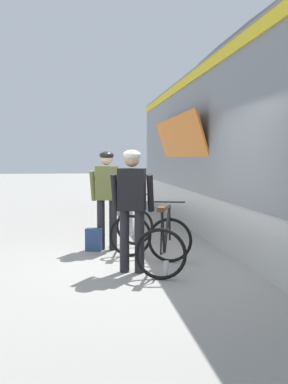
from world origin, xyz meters
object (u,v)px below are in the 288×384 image
object	(u,v)px
cyclist_far_in_dark	(132,200)
backpack_on_platform	(94,240)
bicycle_far_black	(166,243)
water_bottle_near_the_bikes	(166,269)
cyclist_near_in_olive	(107,191)
bicycle_near_silver	(133,228)

from	to	relation	value
cyclist_far_in_dark	backpack_on_platform	distance (m)	1.85
bicycle_far_black	backpack_on_platform	xyz separation A→B (m)	(-1.00, 1.54, -0.20)
bicycle_far_black	water_bottle_near_the_bikes	size ratio (longest dim) A/B	5.69
backpack_on_platform	water_bottle_near_the_bikes	world-z (taller)	backpack_on_platform
cyclist_far_in_dark	bicycle_far_black	bearing A→B (deg)	2.83
cyclist_far_in_dark	backpack_on_platform	world-z (taller)	cyclist_far_in_dark
cyclist_near_in_olive	cyclist_far_in_dark	world-z (taller)	same
cyclist_far_in_dark	backpack_on_platform	size ratio (longest dim) A/B	4.40
bicycle_far_black	backpack_on_platform	world-z (taller)	bicycle_far_black
backpack_on_platform	water_bottle_near_the_bikes	bearing A→B (deg)	-47.40
bicycle_near_silver	water_bottle_near_the_bikes	bearing A→B (deg)	-81.62
cyclist_far_in_dark	bicycle_near_silver	distance (m)	1.65
bicycle_far_black	cyclist_near_in_olive	bearing A→B (deg)	115.32
backpack_on_platform	bicycle_far_black	bearing A→B (deg)	-41.46
bicycle_near_silver	backpack_on_platform	world-z (taller)	bicycle_near_silver
bicycle_far_black	water_bottle_near_the_bikes	world-z (taller)	bicycle_far_black
cyclist_far_in_dark	backpack_on_platform	xyz separation A→B (m)	(-0.51, 1.56, -0.85)
cyclist_near_in_olive	bicycle_near_silver	bearing A→B (deg)	-16.41
backpack_on_platform	bicycle_near_silver	bearing A→B (deg)	10.24
backpack_on_platform	water_bottle_near_the_bikes	xyz separation A→B (m)	(0.95, -1.86, -0.09)
bicycle_near_silver	bicycle_far_black	world-z (taller)	same
bicycle_near_silver	cyclist_far_in_dark	bearing A→B (deg)	-96.81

